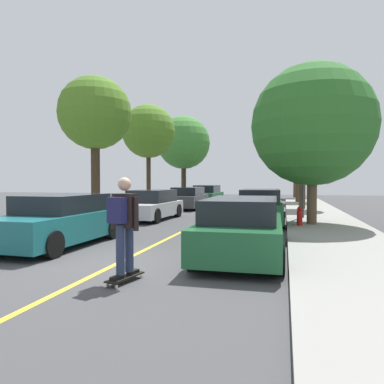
{
  "coord_description": "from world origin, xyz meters",
  "views": [
    {
      "loc": [
        3.46,
        -6.92,
        1.77
      ],
      "look_at": [
        0.11,
        5.79,
        1.36
      ],
      "focal_mm": 33.02,
      "sensor_mm": 36.0,
      "label": 1
    }
  ],
  "objects": [
    {
      "name": "skateboarder",
      "position": [
        0.77,
        -1.35,
        1.09
      ],
      "size": [
        0.58,
        0.7,
        1.73
      ],
      "color": "black",
      "rests_on": "skateboard"
    },
    {
      "name": "street_tree_right_farthest",
      "position": [
        4.46,
        29.71,
        4.49
      ],
      "size": [
        4.23,
        4.23,
        6.48
      ],
      "color": "brown",
      "rests_on": "sidewalk_right"
    },
    {
      "name": "parked_car_left_far",
      "position": [
        -2.5,
        14.81,
        0.68
      ],
      "size": [
        1.97,
        4.75,
        1.38
      ],
      "color": "#38383D",
      "rests_on": "ground"
    },
    {
      "name": "fire_hydrant",
      "position": [
        4.0,
        6.54,
        0.49
      ],
      "size": [
        0.2,
        0.2,
        0.7
      ],
      "color": "#B2140F",
      "rests_on": "sidewalk_right"
    },
    {
      "name": "ground",
      "position": [
        0.0,
        0.0,
        0.0
      ],
      "size": [
        80.0,
        80.0,
        0.0
      ],
      "primitive_type": "plane",
      "color": "#424244"
    },
    {
      "name": "parked_car_right_near",
      "position": [
        2.5,
        7.82,
        0.71
      ],
      "size": [
        1.95,
        4.21,
        1.43
      ],
      "color": "#1E5B33",
      "rests_on": "ground"
    },
    {
      "name": "street_tree_right_nearest",
      "position": [
        4.46,
        7.14,
        3.88
      ],
      "size": [
        4.59,
        4.59,
        6.04
      ],
      "color": "brown",
      "rests_on": "sidewalk_right"
    },
    {
      "name": "parked_car_right_nearest",
      "position": [
        2.5,
        1.43,
        0.68
      ],
      "size": [
        1.97,
        4.7,
        1.37
      ],
      "color": "#1E5B33",
      "rests_on": "ground"
    },
    {
      "name": "street_tree_left_near",
      "position": [
        -4.46,
        12.9,
        4.72
      ],
      "size": [
        3.18,
        3.18,
        6.19
      ],
      "color": "#3D2D1E",
      "rests_on": "sidewalk_left"
    },
    {
      "name": "streetlamp",
      "position": [
        4.25,
        9.56,
        3.29
      ],
      "size": [
        0.36,
        0.24,
        5.49
      ],
      "color": "#38383D",
      "rests_on": "sidewalk_right"
    },
    {
      "name": "parked_car_left_nearest",
      "position": [
        -2.5,
        1.47,
        0.68
      ],
      "size": [
        1.94,
        4.23,
        1.39
      ],
      "color": "#196066",
      "rests_on": "ground"
    },
    {
      "name": "street_tree_right_far",
      "position": [
        4.46,
        22.05,
        4.97
      ],
      "size": [
        3.85,
        3.85,
        6.78
      ],
      "color": "#4C3823",
      "rests_on": "sidewalk_right"
    },
    {
      "name": "center_line",
      "position": [
        0.0,
        4.0,
        0.0
      ],
      "size": [
        0.12,
        39.2,
        0.01
      ],
      "primitive_type": "cube",
      "color": "gold",
      "rests_on": "ground"
    },
    {
      "name": "street_tree_left_far",
      "position": [
        -4.46,
        20.5,
        4.85
      ],
      "size": [
        4.24,
        4.24,
        6.85
      ],
      "color": "#3D2D1E",
      "rests_on": "sidewalk_left"
    },
    {
      "name": "parked_car_left_near",
      "position": [
        -2.49,
        8.3,
        0.66
      ],
      "size": [
        1.98,
        4.27,
        1.36
      ],
      "color": "#B7B7BC",
      "rests_on": "ground"
    },
    {
      "name": "skateboard",
      "position": [
        0.77,
        -1.32,
        0.09
      ],
      "size": [
        0.41,
        0.87,
        0.1
      ],
      "color": "black",
      "rests_on": "ground"
    },
    {
      "name": "parked_car_left_farthest",
      "position": [
        -2.5,
        20.38,
        0.7
      ],
      "size": [
        2.01,
        4.43,
        1.44
      ],
      "color": "#1E5B33",
      "rests_on": "ground"
    },
    {
      "name": "street_tree_left_nearest",
      "position": [
        -4.46,
        6.76,
        4.65
      ],
      "size": [
        3.12,
        3.12,
        6.12
      ],
      "color": "#3D2D1E",
      "rests_on": "sidewalk_left"
    },
    {
      "name": "sidewalk_right",
      "position": [
        5.01,
        0.0,
        0.07
      ],
      "size": [
        2.93,
        56.0,
        0.14
      ],
      "primitive_type": "cube",
      "color": "gray",
      "rests_on": "ground"
    },
    {
      "name": "street_tree_right_near",
      "position": [
        4.46,
        14.88,
        5.15
      ],
      "size": [
        3.39,
        3.39,
        6.75
      ],
      "color": "#3D2D1E",
      "rests_on": "sidewalk_right"
    }
  ]
}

